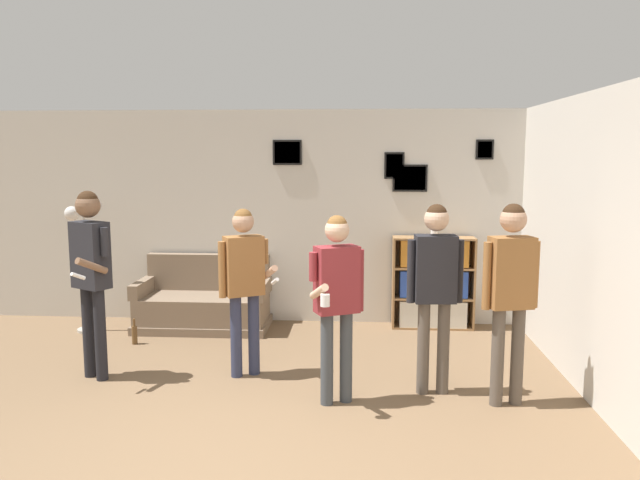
% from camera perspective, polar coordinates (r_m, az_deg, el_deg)
% --- Properties ---
extents(ground_plane, '(20.00, 20.00, 0.00)m').
position_cam_1_polar(ground_plane, '(4.52, -10.08, -20.74)').
color(ground_plane, brown).
extents(wall_back, '(8.37, 0.08, 2.70)m').
position_cam_1_polar(wall_back, '(7.98, -3.28, 2.14)').
color(wall_back, beige).
rests_on(wall_back, ground_plane).
extents(wall_right, '(0.06, 6.41, 2.70)m').
position_cam_1_polar(wall_right, '(6.23, 22.69, -0.13)').
color(wall_right, beige).
rests_on(wall_right, ground_plane).
extents(couch, '(1.62, 0.80, 0.88)m').
position_cam_1_polar(couch, '(7.93, -10.56, -5.81)').
color(couch, '#7A6651').
rests_on(couch, ground_plane).
extents(bookshelf, '(1.00, 0.30, 1.14)m').
position_cam_1_polar(bookshelf, '(7.87, 10.28, -3.87)').
color(bookshelf, olive).
rests_on(bookshelf, ground_plane).
extents(floor_lamp, '(0.46, 0.28, 1.63)m').
position_cam_1_polar(floor_lamp, '(8.00, -20.74, 0.47)').
color(floor_lamp, '#ADA89E').
rests_on(floor_lamp, ground_plane).
extents(person_player_foreground_left, '(0.45, 0.61, 1.81)m').
position_cam_1_polar(person_player_foreground_left, '(6.27, -20.25, -1.97)').
color(person_player_foreground_left, black).
rests_on(person_player_foreground_left, ground_plane).
extents(person_player_foreground_center, '(0.59, 0.37, 1.64)m').
position_cam_1_polar(person_player_foreground_center, '(6.03, -6.96, -3.16)').
color(person_player_foreground_center, '#2D334C').
rests_on(person_player_foreground_center, ground_plane).
extents(person_watcher_holding_cup, '(0.46, 0.54, 1.64)m').
position_cam_1_polar(person_watcher_holding_cup, '(5.32, 1.55, -4.56)').
color(person_watcher_holding_cup, '#3D4247').
rests_on(person_watcher_holding_cup, ground_plane).
extents(person_spectator_near_bookshelf, '(0.50, 0.23, 1.72)m').
position_cam_1_polar(person_spectator_near_bookshelf, '(5.62, 10.47, -3.44)').
color(person_spectator_near_bookshelf, brown).
rests_on(person_spectator_near_bookshelf, ground_plane).
extents(person_spectator_far_right, '(0.49, 0.28, 1.75)m').
position_cam_1_polar(person_spectator_far_right, '(5.51, 17.03, -3.70)').
color(person_spectator_far_right, brown).
rests_on(person_spectator_far_right, ground_plane).
extents(bottle_on_floor, '(0.06, 0.06, 0.30)m').
position_cam_1_polar(bottle_on_floor, '(7.48, -16.60, -8.25)').
color(bottle_on_floor, brown).
rests_on(bottle_on_floor, ground_plane).
extents(drinking_cup, '(0.09, 0.09, 0.12)m').
position_cam_1_polar(drinking_cup, '(7.76, 10.40, 0.69)').
color(drinking_cup, white).
rests_on(drinking_cup, bookshelf).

